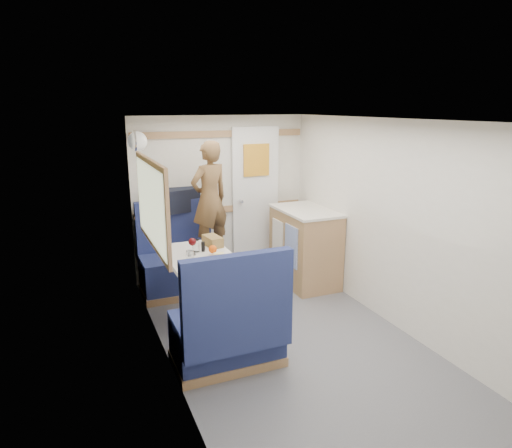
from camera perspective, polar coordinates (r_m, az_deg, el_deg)
name	(u,v)px	position (r m, az deg, el deg)	size (l,w,h in m)	color
floor	(306,358)	(4.12, 6.28, -16.31)	(4.50, 4.50, 0.00)	#515156
ceiling	(313,121)	(3.54, 7.20, 12.66)	(4.50, 4.50, 0.00)	silver
wall_back	(221,197)	(5.72, -4.37, 3.35)	(2.20, 0.02, 2.00)	silver
wall_left	(175,266)	(3.34, -10.09, -5.13)	(0.02, 4.50, 2.00)	silver
wall_right	(417,233)	(4.34, 19.49, -1.11)	(0.02, 4.50, 2.00)	silver
oak_trim_low	(222,209)	(5.73, -4.27, 1.85)	(2.15, 0.02, 0.08)	olive
oak_trim_high	(221,134)	(5.60, -4.46, 11.17)	(2.15, 0.02, 0.08)	olive
side_window	(151,204)	(4.22, -13.01, 2.43)	(0.04, 1.30, 0.72)	#B1B89C
rear_door	(255,197)	(5.85, -0.07, 3.37)	(0.62, 0.12, 1.86)	white
dinette_table	(199,269)	(4.50, -7.09, -5.62)	(0.62, 0.92, 0.72)	white
bench_far	(180,267)	(5.38, -9.52, -5.29)	(0.90, 0.59, 1.05)	#18184D
bench_near	(229,334)	(3.85, -3.36, -13.51)	(0.90, 0.59, 1.05)	#18184D
ledge	(172,213)	(5.45, -10.40, 1.31)	(0.90, 0.14, 0.04)	olive
dome_light	(137,141)	(4.99, -14.61, 9.98)	(0.20, 0.20, 0.20)	white
galley_counter	(305,246)	(5.54, 6.11, -2.75)	(0.57, 0.92, 0.92)	olive
person	(210,199)	(5.13, -5.82, 3.13)	(0.47, 0.31, 1.30)	brown
duffel_bag	(174,200)	(5.43, -10.19, 2.91)	(0.56, 0.27, 0.27)	black
tray	(223,263)	(4.16, -4.11, -4.86)	(0.27, 0.36, 0.02)	silver
orange_fruit	(213,249)	(4.39, -5.43, -3.17)	(0.08, 0.08, 0.08)	#D55C09
cheese_block	(219,255)	(4.30, -4.66, -3.86)	(0.10, 0.06, 0.03)	#EACF87
wine_glass	(192,243)	(4.40, -7.97, -2.31)	(0.08, 0.08, 0.17)	white
tumbler_left	(190,257)	(4.19, -8.24, -4.12)	(0.07, 0.07, 0.12)	silver
tumbler_right	(196,246)	(4.51, -7.55, -2.71)	(0.07, 0.07, 0.12)	white
beer_glass	(217,243)	(4.61, -4.91, -2.42)	(0.06, 0.06, 0.09)	#944215
pepper_grinder	(203,247)	(4.51, -6.62, -2.82)	(0.04, 0.04, 0.10)	black
bread_loaf	(213,241)	(4.68, -5.44, -2.14)	(0.13, 0.24, 0.10)	olive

